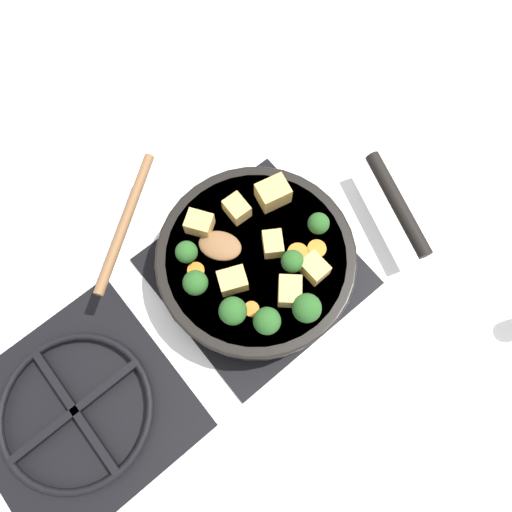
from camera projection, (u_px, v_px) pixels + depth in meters
name	position (u px, v px, depth m)	size (l,w,h in m)	color
ground_plane	(256.00, 272.00, 0.86)	(2.40, 2.40, 0.00)	white
front_burner_grate	(256.00, 270.00, 0.85)	(0.31, 0.31, 0.03)	black
rear_burner_grate	(77.00, 411.00, 0.77)	(0.31, 0.31, 0.03)	black
skillet_pan	(258.00, 260.00, 0.80)	(0.33, 0.44, 0.06)	black
wooden_spoon	(165.00, 232.00, 0.78)	(0.25, 0.23, 0.02)	brown
tofu_cube_center_large	(237.00, 209.00, 0.79)	(0.04, 0.03, 0.03)	tan
tofu_cube_near_handle	(273.00, 193.00, 0.79)	(0.05, 0.04, 0.04)	tan
tofu_cube_east_chunk	(314.00, 268.00, 0.75)	(0.04, 0.03, 0.03)	tan
tofu_cube_west_chunk	(290.00, 291.00, 0.74)	(0.04, 0.03, 0.03)	tan
tofu_cube_back_piece	(273.00, 244.00, 0.77)	(0.04, 0.03, 0.03)	tan
tofu_cube_front_piece	(199.00, 224.00, 0.78)	(0.04, 0.03, 0.03)	tan
tofu_cube_mid_small	(233.00, 281.00, 0.75)	(0.04, 0.03, 0.03)	tan
broccoli_floret_near_spoon	(267.00, 321.00, 0.72)	(0.04, 0.04, 0.05)	#709956
broccoli_floret_center_top	(293.00, 261.00, 0.75)	(0.04, 0.04, 0.04)	#709956
broccoli_floret_east_rim	(187.00, 252.00, 0.75)	(0.03, 0.03, 0.04)	#709956
broccoli_floret_west_rim	(309.00, 306.00, 0.72)	(0.04, 0.04, 0.05)	#709956
broccoli_floret_north_edge	(318.00, 224.00, 0.77)	(0.03, 0.03, 0.04)	#709956
broccoli_floret_south_cluster	(233.00, 311.00, 0.72)	(0.04, 0.04, 0.05)	#709956
broccoli_floret_mid_floret	(195.00, 283.00, 0.74)	(0.04, 0.04, 0.05)	#709956
carrot_slice_orange_thin	(298.00, 253.00, 0.78)	(0.03, 0.03, 0.01)	orange
carrot_slice_near_center	(251.00, 309.00, 0.75)	(0.02, 0.02, 0.01)	orange
carrot_slice_edge_slice	(196.00, 270.00, 0.77)	(0.03, 0.03, 0.01)	orange
carrot_slice_under_broccoli	(317.00, 249.00, 0.78)	(0.03, 0.03, 0.01)	orange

